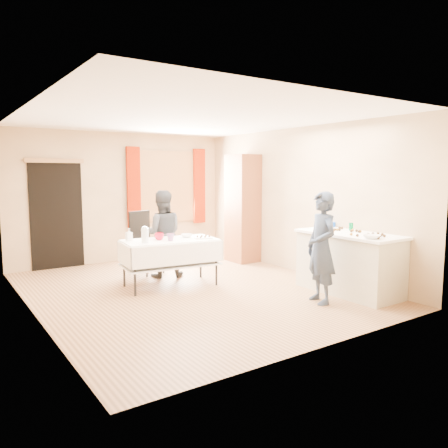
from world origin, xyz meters
TOP-DOWN VIEW (x-y plane):
  - floor at (0.00, 0.00)m, footprint 4.50×5.50m
  - ceiling at (0.00, 0.00)m, footprint 4.50×5.50m
  - wall_back at (0.00, 2.76)m, footprint 4.50×0.02m
  - wall_front at (0.00, -2.76)m, footprint 4.50×0.02m
  - wall_left at (-2.26, 0.00)m, footprint 0.02×5.50m
  - wall_right at (2.26, 0.00)m, footprint 0.02×5.50m
  - window_frame at (1.00, 2.72)m, footprint 1.32×0.06m
  - window_pane at (1.00, 2.71)m, footprint 1.20×0.02m
  - curtain_left at (0.22, 2.67)m, footprint 0.28×0.06m
  - curtain_right at (1.78, 2.67)m, footprint 0.28×0.06m
  - doorway at (-1.30, 2.73)m, footprint 0.95×0.04m
  - door_lintel at (-1.30, 2.70)m, footprint 1.05×0.06m
  - cabinet at (1.99, 1.31)m, footprint 0.50×0.60m
  - counter at (1.89, -1.50)m, footprint 0.76×1.60m
  - party_table at (-0.15, 0.35)m, footprint 1.57×0.93m
  - chair at (-0.09, 1.39)m, footprint 0.57×0.57m
  - girl at (1.16, -1.62)m, footprint 0.76×0.67m
  - woman at (0.02, 1.00)m, footprint 1.14×1.09m
  - soda_can at (2.10, -1.34)m, footprint 0.08×0.08m
  - mixing_bowl at (1.66, -2.06)m, footprint 0.37×0.37m
  - foam_block at (1.88, -0.93)m, footprint 0.15×0.11m
  - blue_basket at (2.13, -0.83)m, footprint 0.34×0.27m
  - pitcher at (-0.61, 0.27)m, footprint 0.14×0.14m
  - cup_red at (-0.32, 0.40)m, footprint 0.23×0.23m
  - cup_rainbow at (-0.21, 0.22)m, footprint 0.15×0.15m
  - small_bowl at (0.17, 0.40)m, footprint 0.25×0.25m
  - pastry_tray at (0.34, 0.14)m, footprint 0.33×0.29m
  - bottle at (-0.73, 0.60)m, footprint 0.09×0.09m
  - cake_balls at (1.88, -1.63)m, footprint 0.50×1.10m

SIDE VIEW (x-z plane):
  - floor at x=0.00m, z-range -0.02..0.00m
  - chair at x=-0.09m, z-range -0.22..0.89m
  - party_table at x=-0.15m, z-range 0.07..0.82m
  - counter at x=1.89m, z-range 0.00..0.91m
  - woman at x=0.02m, z-range 0.00..1.50m
  - pastry_tray at x=0.34m, z-range 0.75..0.77m
  - girl at x=1.16m, z-range 0.00..1.54m
  - small_bowl at x=0.17m, z-range 0.75..0.81m
  - cup_rainbow at x=-0.21m, z-range 0.75..0.86m
  - cup_red at x=-0.32m, z-range 0.75..0.86m
  - bottle at x=-0.73m, z-range 0.75..0.94m
  - pitcher at x=-0.61m, z-range 0.75..0.97m
  - cake_balls at x=1.88m, z-range 0.91..0.95m
  - mixing_bowl at x=1.66m, z-range 0.91..0.96m
  - foam_block at x=1.88m, z-range 0.91..0.99m
  - blue_basket at x=2.13m, z-range 0.91..0.99m
  - soda_can at x=2.10m, z-range 0.91..1.03m
  - doorway at x=-1.30m, z-range 0.00..2.00m
  - cabinet at x=1.99m, z-range 0.00..2.16m
  - wall_back at x=0.00m, z-range 0.00..2.60m
  - wall_front at x=0.00m, z-range 0.00..2.60m
  - wall_left at x=-2.26m, z-range 0.00..2.60m
  - wall_right at x=2.26m, z-range 0.00..2.60m
  - window_frame at x=1.00m, z-range 0.74..2.26m
  - window_pane at x=1.00m, z-range 0.80..2.20m
  - curtain_left at x=0.22m, z-range 0.67..2.33m
  - curtain_right at x=1.78m, z-range 0.67..2.33m
  - door_lintel at x=-1.30m, z-range 1.98..2.06m
  - ceiling at x=0.00m, z-range 2.60..2.62m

